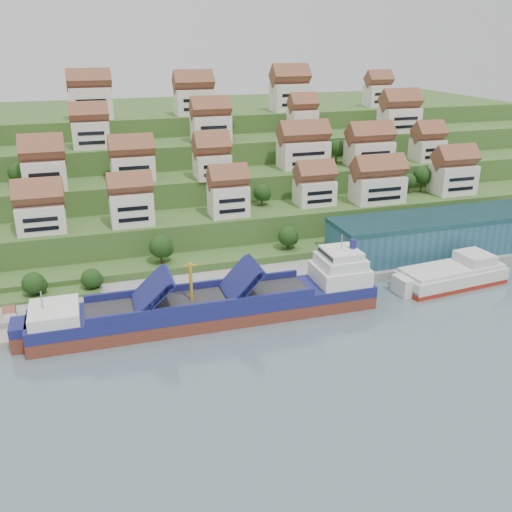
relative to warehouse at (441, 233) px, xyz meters
name	(u,v)px	position (x,y,z in m)	size (l,w,h in m)	color
ground	(276,313)	(-52.00, -17.00, -7.20)	(300.00, 300.00, 0.00)	slate
quay	(332,272)	(-32.00, -2.00, -6.10)	(180.00, 14.00, 2.20)	gray
hillside	(183,166)	(-52.00, 86.55, 3.46)	(260.00, 128.00, 31.00)	#2D4C1E
hillside_village	(218,148)	(-48.94, 44.47, 17.45)	(158.37, 61.13, 29.71)	silver
hillside_trees	(186,194)	(-62.39, 26.81, 8.94)	(136.20, 62.44, 30.77)	#1D4015
warehouse	(441,233)	(0.00, 0.00, 0.00)	(60.00, 15.00, 10.00)	#255365
flagpole	(335,258)	(-33.89, -7.00, -0.32)	(1.28, 0.16, 8.00)	gray
cargo_ship	(219,306)	(-64.35, -15.97, -4.12)	(71.92, 11.64, 15.86)	brown
second_ship	(453,275)	(-6.58, -15.45, -4.89)	(27.27, 12.35, 7.67)	maroon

